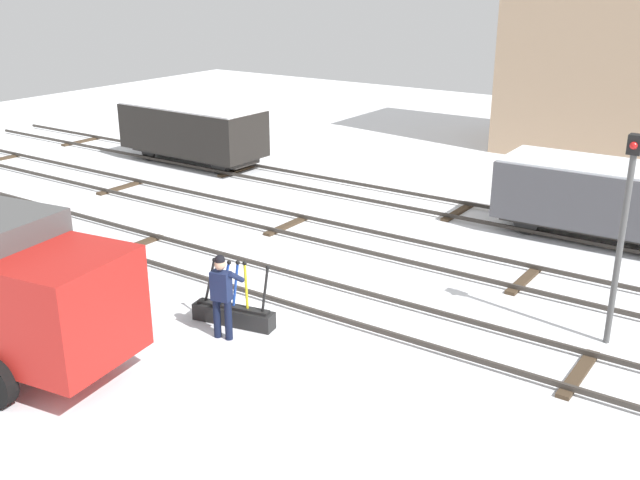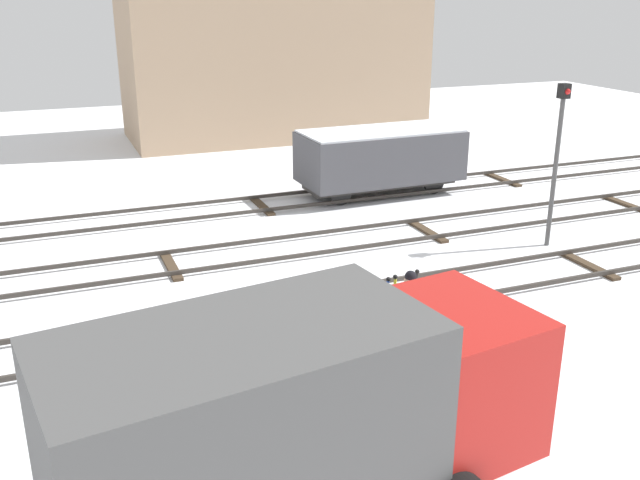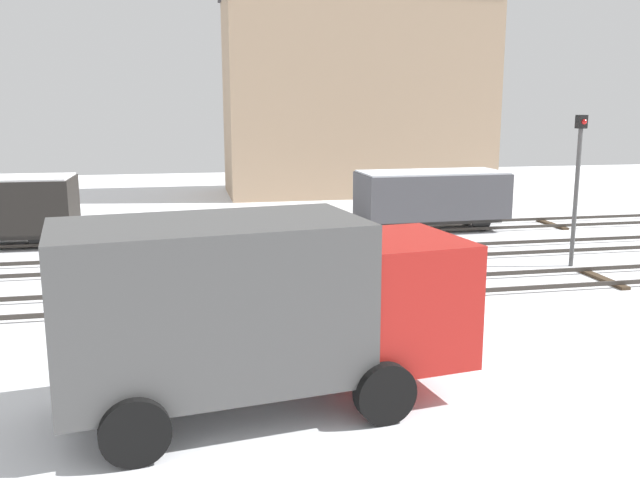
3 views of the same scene
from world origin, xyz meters
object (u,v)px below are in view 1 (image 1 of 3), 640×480
at_px(switch_lever_frame, 234,313).
at_px(freight_car_back_track, 192,130).
at_px(freight_car_far_end, 598,196).
at_px(rail_worker, 222,291).
at_px(signal_post, 624,221).

height_order(switch_lever_frame, freight_car_back_track, freight_car_back_track).
bearing_deg(freight_car_far_end, switch_lever_frame, -117.37).
bearing_deg(rail_worker, switch_lever_frame, 100.88).
bearing_deg(freight_car_back_track, rail_worker, -43.08).
bearing_deg(rail_worker, freight_car_far_end, 55.06).
distance_m(signal_post, freight_car_far_end, 6.45).
relative_size(switch_lever_frame, signal_post, 0.44).
height_order(signal_post, freight_car_far_end, signal_post).
xyz_separation_m(switch_lever_frame, signal_post, (6.62, 3.56, 2.28)).
bearing_deg(signal_post, freight_car_back_track, 160.39).
xyz_separation_m(rail_worker, signal_post, (6.38, 4.14, 1.52)).
distance_m(freight_car_back_track, freight_car_far_end, 14.96).
distance_m(switch_lever_frame, freight_car_back_track, 14.09).
relative_size(switch_lever_frame, freight_car_back_track, 0.32).
xyz_separation_m(rail_worker, freight_car_back_track, (-10.51, 10.16, 0.28)).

